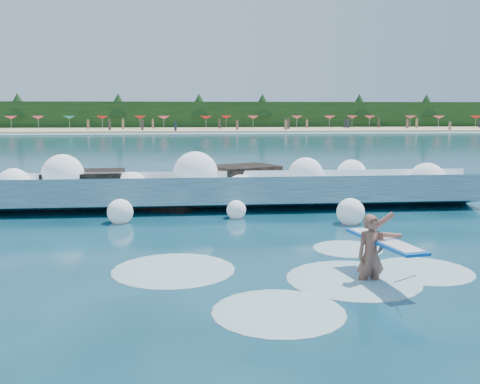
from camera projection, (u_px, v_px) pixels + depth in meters
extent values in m
plane|color=#072E3B|center=(183.00, 259.00, 12.06)|extent=(200.00, 200.00, 0.00)
cube|color=tan|center=(186.00, 130.00, 88.77)|extent=(140.00, 20.00, 0.40)
cube|color=silver|center=(186.00, 134.00, 77.97)|extent=(140.00, 5.00, 0.08)
cube|color=black|center=(186.00, 116.00, 98.26)|extent=(140.00, 4.00, 5.00)
cube|color=#346C84|center=(221.00, 195.00, 18.43)|extent=(17.77, 2.71, 1.48)
cube|color=white|center=(219.00, 179.00, 19.15)|extent=(17.77, 1.25, 0.69)
cube|color=black|center=(85.00, 191.00, 18.84)|extent=(2.73, 2.10, 1.43)
cube|color=black|center=(170.00, 197.00, 18.36)|extent=(2.49, 2.32, 1.10)
cube|color=black|center=(244.00, 186.00, 19.78)|extent=(2.75, 2.54, 1.54)
imported|color=brown|center=(371.00, 256.00, 10.30)|extent=(0.63, 0.46, 1.61)
cube|color=blue|center=(385.00, 241.00, 10.34)|extent=(0.92, 2.26, 0.06)
cube|color=white|center=(385.00, 240.00, 10.34)|extent=(0.79, 2.07, 0.06)
cylinder|color=black|center=(405.00, 279.00, 9.15)|extent=(0.01, 0.91, 0.43)
sphere|color=white|center=(14.00, 185.00, 17.66)|extent=(1.12, 1.12, 1.12)
sphere|color=white|center=(63.00, 175.00, 18.03)|extent=(1.42, 1.42, 1.42)
sphere|color=white|center=(132.00, 189.00, 18.29)|extent=(1.15, 1.15, 1.15)
sphere|color=white|center=(196.00, 174.00, 18.68)|extent=(1.57, 1.57, 1.57)
sphere|color=white|center=(240.00, 190.00, 18.39)|extent=(1.05, 1.05, 1.05)
sphere|color=white|center=(306.00, 175.00, 18.72)|extent=(1.24, 1.24, 1.24)
sphere|color=white|center=(351.00, 175.00, 19.60)|extent=(1.10, 1.10, 1.10)
sphere|color=white|center=(427.00, 181.00, 18.68)|extent=(1.28, 1.28, 1.28)
sphere|color=white|center=(120.00, 212.00, 15.94)|extent=(0.78, 0.78, 0.78)
sphere|color=white|center=(236.00, 210.00, 16.65)|extent=(0.61, 0.61, 0.61)
sphere|color=white|center=(351.00, 212.00, 15.78)|extent=(0.83, 0.83, 0.83)
ellipsoid|color=silver|center=(353.00, 279.00, 10.56)|extent=(2.69, 2.69, 0.13)
ellipsoid|color=silver|center=(278.00, 312.00, 8.86)|extent=(2.27, 2.27, 0.11)
ellipsoid|color=silver|center=(422.00, 271.00, 11.15)|extent=(2.09, 2.09, 0.10)
ellipsoid|color=silver|center=(173.00, 270.00, 11.20)|extent=(2.62, 2.62, 0.13)
ellipsoid|color=silver|center=(347.00, 249.00, 12.92)|extent=(1.70, 1.70, 0.08)
cone|color=#DC405B|center=(11.00, 118.00, 87.89)|extent=(2.00, 2.00, 0.50)
cone|color=#DC405B|center=(38.00, 118.00, 87.99)|extent=(2.00, 2.00, 0.50)
cone|color=#158776|center=(69.00, 117.00, 89.87)|extent=(2.00, 2.00, 0.50)
cone|color=red|center=(102.00, 117.00, 89.52)|extent=(2.00, 2.00, 0.50)
cone|color=red|center=(140.00, 117.00, 90.67)|extent=(2.00, 2.00, 0.50)
cone|color=#DC405B|center=(164.00, 118.00, 87.64)|extent=(2.00, 2.00, 0.50)
cone|color=red|center=(206.00, 117.00, 89.44)|extent=(2.00, 2.00, 0.50)
cone|color=red|center=(226.00, 117.00, 93.54)|extent=(2.00, 2.00, 0.50)
cone|color=#DC405B|center=(253.00, 117.00, 93.32)|extent=(2.00, 2.00, 0.50)
cone|color=#DC405B|center=(297.00, 117.00, 94.55)|extent=(2.00, 2.00, 0.50)
cone|color=#DC405B|center=(329.00, 117.00, 92.54)|extent=(2.00, 2.00, 0.50)
cone|color=#DC405B|center=(352.00, 117.00, 95.74)|extent=(2.00, 2.00, 0.50)
cone|color=#DC405B|center=(370.00, 117.00, 94.95)|extent=(2.00, 2.00, 0.50)
cone|color=#DC405B|center=(410.00, 117.00, 95.96)|extent=(2.00, 2.00, 0.50)
cone|color=#DC405B|center=(439.00, 117.00, 93.16)|extent=(2.00, 2.00, 0.50)
cone|color=red|center=(476.00, 117.00, 93.43)|extent=(2.00, 2.00, 0.50)
cube|color=#3F332D|center=(115.00, 125.00, 86.27)|extent=(0.35, 0.22, 1.50)
cube|color=#262633|center=(464.00, 124.00, 92.14)|extent=(0.35, 0.22, 1.48)
cube|color=brown|center=(286.00, 124.00, 88.50)|extent=(0.35, 0.22, 1.43)
cube|color=#8C664C|center=(274.00, 125.00, 84.40)|extent=(0.35, 0.22, 1.45)
cube|color=#262633|center=(399.00, 125.00, 84.93)|extent=(0.35, 0.22, 1.50)
cube|color=brown|center=(354.00, 125.00, 85.31)|extent=(0.35, 0.22, 1.54)
cube|color=#8C664C|center=(470.00, 123.00, 96.45)|extent=(0.35, 0.22, 1.54)
cube|color=#262633|center=(445.00, 124.00, 85.75)|extent=(0.35, 0.22, 1.62)
cube|color=brown|center=(258.00, 124.00, 91.58)|extent=(0.35, 0.22, 1.54)
cube|color=#8C664C|center=(432.00, 123.00, 96.28)|extent=(0.35, 0.22, 1.59)
cube|color=brown|center=(412.00, 124.00, 94.15)|extent=(0.35, 0.22, 1.35)
cube|color=#3F332D|center=(417.00, 125.00, 85.26)|extent=(0.35, 0.22, 1.40)
cube|color=#8C664C|center=(155.00, 124.00, 90.16)|extent=(0.35, 0.22, 1.54)
cube|color=#8C664C|center=(449.00, 127.00, 83.08)|extent=(0.35, 0.22, 1.50)
cube|color=brown|center=(258.00, 124.00, 91.39)|extent=(0.35, 0.22, 1.36)
cube|color=#3F332D|center=(79.00, 124.00, 90.51)|extent=(0.35, 0.22, 1.40)
cube|color=#8C664C|center=(437.00, 125.00, 87.77)|extent=(0.35, 0.22, 1.36)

